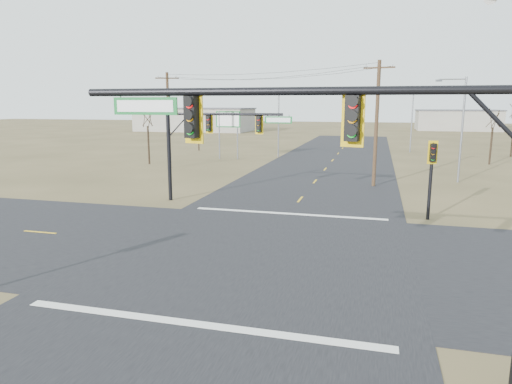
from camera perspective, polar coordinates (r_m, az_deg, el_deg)
ground at (r=21.43m, az=0.24°, el=-7.37°), size 320.00×320.00×0.00m
road_ew at (r=21.42m, az=0.24°, el=-7.34°), size 160.00×14.00×0.02m
road_ns at (r=21.42m, az=0.24°, el=-7.34°), size 14.00×160.00×0.02m
stop_bar_near at (r=14.82m, az=-7.41°, el=-16.03°), size 12.00×0.40×0.01m
stop_bar_far at (r=28.47m, az=4.06°, el=-2.71°), size 12.00×0.40×0.01m
mast_arm_near at (r=10.96m, az=14.05°, el=4.34°), size 11.05×0.52×7.63m
mast_arm_far at (r=31.25m, az=-5.77°, el=7.41°), size 8.83×0.45×6.67m
pedestal_signal_ne at (r=28.24m, az=21.14°, el=3.40°), size 0.63×0.55×4.70m
utility_pole_near at (r=38.72m, az=14.83°, el=8.41°), size 2.46×0.62×10.18m
utility_pole_far at (r=49.53m, az=-10.88°, el=8.93°), size 2.35×0.89×9.97m
highway_sign at (r=56.66m, az=-3.49°, el=8.32°), size 3.13×0.18×5.87m
streetlight_a at (r=43.15m, az=24.15°, el=7.76°), size 2.52×0.38×9.00m
streetlight_b at (r=68.34m, az=18.77°, el=8.82°), size 2.42×0.23×8.72m
streetlight_c at (r=58.94m, az=3.02°, el=9.15°), size 2.44×0.26×8.75m
bare_tree_a at (r=53.18m, az=-13.43°, el=9.13°), size 3.33×3.33×6.73m
bare_tree_b at (r=67.64m, az=-7.25°, el=9.52°), size 2.58×2.58×6.46m
bare_tree_c at (r=57.86m, az=27.57°, el=8.20°), size 3.04×3.04×6.63m
warehouse_left at (r=118.68m, az=-7.59°, el=8.92°), size 28.00×14.00×5.50m
warehouse_mid at (r=131.27m, az=23.82°, el=8.17°), size 20.00×12.00×5.00m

